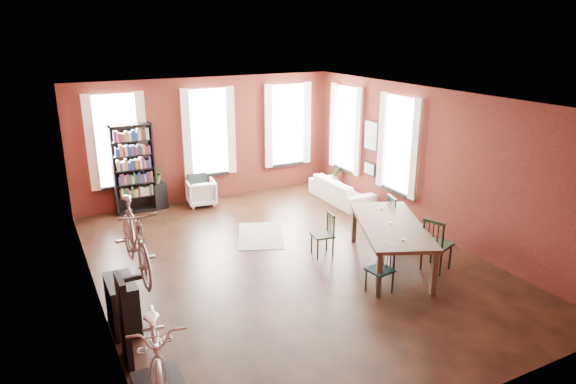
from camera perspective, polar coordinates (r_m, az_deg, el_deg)
room at (r=10.10m, az=-0.44°, el=4.89°), size 9.00×9.04×3.22m
dining_table at (r=10.08m, az=11.26°, el=-5.74°), size 2.07×2.76×0.86m
dining_chair_a at (r=9.06m, az=10.17°, el=-8.49°), size 0.45×0.45×0.86m
dining_chair_b at (r=10.33m, az=3.84°, el=-4.76°), size 0.46×0.46×0.88m
dining_chair_c at (r=10.08m, az=16.22°, el=-5.56°), size 0.62×0.62×1.04m
dining_chair_d at (r=11.18m, az=12.29°, el=-2.94°), size 0.58×0.58×1.02m
bookshelf at (r=13.08m, az=-16.77°, el=2.48°), size 1.00×0.32×2.20m
white_armchair at (r=13.41m, az=-9.64°, el=0.08°), size 0.78×0.74×0.72m
cream_sofa at (r=13.53m, az=5.97°, el=0.61°), size 0.61×2.08×0.81m
striped_rug at (r=11.40m, az=-3.07°, el=-4.84°), size 1.49×1.80×0.01m
bike_wall_rack at (r=7.43m, az=-17.76°, el=-13.49°), size 0.16×0.60×1.30m
console_table at (r=8.35m, az=-17.91°, el=-11.81°), size 0.40×0.80×0.80m
plant_stand at (r=13.40m, az=-14.13°, el=-0.37°), size 0.37×0.37×0.66m
plant_by_sofa at (r=14.44m, az=5.13°, el=0.75°), size 0.46×0.76×0.33m
plant_small at (r=12.21m, az=11.57°, el=-3.26°), size 0.27×0.45×0.16m
bicycle_floor at (r=6.58m, az=-14.71°, el=-12.71°), size 0.83×1.10×1.91m
bicycle_hung at (r=6.84m, az=-16.88°, el=-2.42°), size 0.47×1.00×1.66m
plant_on_stand at (r=13.27m, az=-14.49°, el=1.84°), size 0.57×0.61×0.41m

